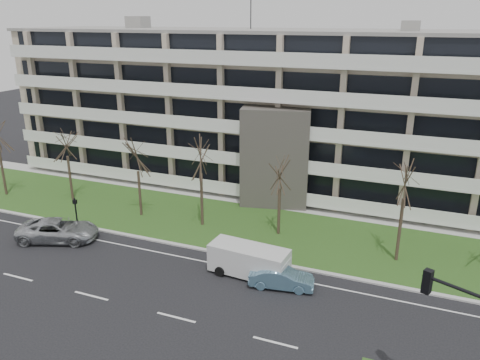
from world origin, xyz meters
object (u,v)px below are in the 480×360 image
at_px(silver_pickup, 58,230).
at_px(pedestrian_signal, 76,211).
at_px(blue_sedan, 282,278).
at_px(white_van, 250,259).

height_order(silver_pickup, pedestrian_signal, pedestrian_signal).
bearing_deg(blue_sedan, pedestrian_signal, 74.94).
xyz_separation_m(white_van, pedestrian_signal, (-15.00, 0.92, 0.71)).
distance_m(silver_pickup, white_van, 15.67).
bearing_deg(blue_sedan, white_van, 65.18).
relative_size(silver_pickup, pedestrian_signal, 1.98).
height_order(blue_sedan, pedestrian_signal, pedestrian_signal).
xyz_separation_m(blue_sedan, pedestrian_signal, (-17.41, 1.55, 1.26)).
bearing_deg(pedestrian_signal, white_van, -8.66).
distance_m(blue_sedan, pedestrian_signal, 17.52).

